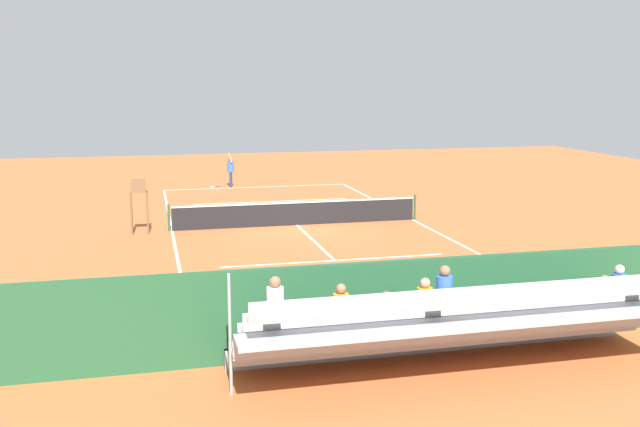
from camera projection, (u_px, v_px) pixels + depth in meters
The scene contains 11 objects.
ground_plane at pixel (297, 225), 29.35m from camera, with size 60.00×60.00×0.00m, color #BC6033.
court_line_markings at pixel (297, 225), 29.38m from camera, with size 10.10×22.20×0.01m.
tennis_net at pixel (297, 213), 29.26m from camera, with size 10.30×0.10×1.07m.
backdrop_wall at pixel (427, 303), 15.79m from camera, with size 18.00×0.16×2.00m, color #235633.
bleacher_stand at pixel (455, 325), 14.49m from camera, with size 9.06×2.40×2.48m.
umpire_chair at pixel (139, 200), 27.55m from camera, with size 0.67×0.67×2.14m.
courtside_bench at pixel (503, 305), 17.08m from camera, with size 1.80×0.40×0.93m.
equipment_bag at pixel (429, 328), 16.58m from camera, with size 0.90×0.36×0.36m, color #334C8C.
tennis_player at pixel (231, 169), 39.70m from camera, with size 0.43×0.55×1.93m.
tennis_racket at pixel (213, 187), 39.88m from camera, with size 0.57×0.33×0.03m.
tennis_ball_near at pixel (218, 191), 38.23m from camera, with size 0.07×0.07×0.07m, color #CCDB33.
Camera 1 is at (5.87, 28.19, 5.79)m, focal length 40.44 mm.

